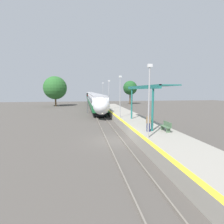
% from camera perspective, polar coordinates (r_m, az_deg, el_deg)
% --- Properties ---
extents(ground_plane, '(120.00, 120.00, 0.00)m').
position_cam_1_polar(ground_plane, '(16.88, 0.69, -9.35)').
color(ground_plane, '#4C4742').
extents(rail_left, '(0.08, 90.00, 0.15)m').
position_cam_1_polar(rail_left, '(16.76, -1.76, -9.21)').
color(rail_left, slate).
rests_on(rail_left, ground_plane).
extents(rail_right, '(0.08, 90.00, 0.15)m').
position_cam_1_polar(rail_right, '(16.99, 3.12, -8.98)').
color(rail_right, slate).
rests_on(rail_right, ground_plane).
extents(train, '(2.85, 66.41, 3.86)m').
position_cam_1_polar(train, '(59.42, -6.50, 4.60)').
color(train, black).
rests_on(train, ground_plane).
extents(platform_right, '(4.11, 64.00, 1.01)m').
position_cam_1_polar(platform_right, '(17.76, 12.83, -7.02)').
color(platform_right, gray).
rests_on(platform_right, ground_plane).
extents(platform_bench, '(0.44, 1.56, 0.89)m').
position_cam_1_polar(platform_bench, '(16.99, 17.28, -4.45)').
color(platform_bench, '#4C6B4C').
rests_on(platform_bench, platform_right).
extents(person_waiting, '(0.36, 0.22, 1.61)m').
position_cam_1_polar(person_waiting, '(16.34, 11.81, -3.44)').
color(person_waiting, navy).
rests_on(person_waiting, platform_right).
extents(railway_signal, '(0.28, 0.28, 4.24)m').
position_cam_1_polar(railway_signal, '(36.49, -8.03, 3.63)').
color(railway_signal, '#59595E').
rests_on(railway_signal, ground_plane).
extents(lamppost_near, '(0.36, 0.20, 5.77)m').
position_cam_1_polar(lamppost_near, '(13.90, 12.00, 4.88)').
color(lamppost_near, '#9E9EA3').
rests_on(lamppost_near, platform_right).
extents(lamppost_mid, '(0.36, 0.20, 5.77)m').
position_cam_1_polar(lamppost_mid, '(24.43, 2.67, 5.93)').
color(lamppost_mid, '#9E9EA3').
rests_on(lamppost_mid, platform_right).
extents(lamppost_far, '(0.36, 0.20, 5.77)m').
position_cam_1_polar(lamppost_far, '(35.22, -1.01, 6.30)').
color(lamppost_far, '#9E9EA3').
rests_on(lamppost_far, platform_right).
extents(lamppost_farthest, '(0.36, 0.20, 5.77)m').
position_cam_1_polar(lamppost_farthest, '(46.09, -2.95, 6.49)').
color(lamppost_farthest, '#9E9EA3').
rests_on(lamppost_farthest, platform_right).
extents(station_canopy, '(2.02, 10.14, 4.28)m').
position_cam_1_polar(station_canopy, '(19.99, 10.88, 7.53)').
color(station_canopy, '#1E6B66').
rests_on(station_canopy, platform_right).
extents(background_tree_left, '(6.84, 6.84, 8.91)m').
position_cam_1_polar(background_tree_left, '(55.08, -18.07, 7.51)').
color(background_tree_left, brown).
rests_on(background_tree_left, ground_plane).
extents(background_tree_right, '(4.82, 4.82, 8.02)m').
position_cam_1_polar(background_tree_right, '(61.21, 5.94, 7.84)').
color(background_tree_right, brown).
rests_on(background_tree_right, ground_plane).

